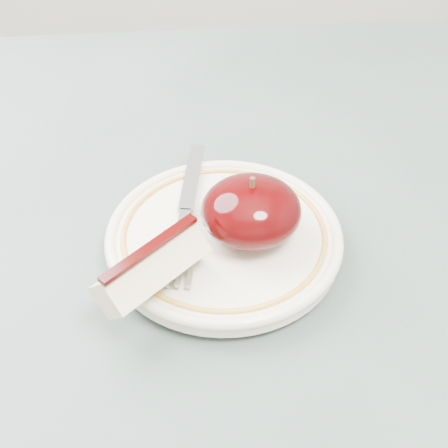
{
  "coord_description": "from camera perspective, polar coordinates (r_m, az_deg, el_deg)",
  "views": [
    {
      "loc": [
        0.06,
        -0.28,
        1.1
      ],
      "look_at": [
        0.09,
        0.06,
        0.78
      ],
      "focal_mm": 50.0,
      "sensor_mm": 36.0,
      "label": 1
    }
  ],
  "objects": [
    {
      "name": "apple_half",
      "position": [
        0.46,
        2.5,
        1.2
      ],
      "size": [
        0.08,
        0.07,
        0.05
      ],
      "color": "black",
      "rests_on": "plate"
    },
    {
      "name": "table",
      "position": [
        0.52,
        -9.46,
        -14.79
      ],
      "size": [
        0.9,
        0.9,
        0.75
      ],
      "color": "brown",
      "rests_on": "ground"
    },
    {
      "name": "plate",
      "position": [
        0.48,
        0.0,
        -1.23
      ],
      "size": [
        0.18,
        0.18,
        0.02
      ],
      "color": "beige",
      "rests_on": "table"
    },
    {
      "name": "apple_wedge",
      "position": [
        0.43,
        -6.6,
        -3.99
      ],
      "size": [
        0.09,
        0.08,
        0.04
      ],
      "rotation": [
        0.0,
        0.0,
        0.73
      ],
      "color": "beige",
      "rests_on": "plate"
    },
    {
      "name": "fork",
      "position": [
        0.49,
        -3.54,
        1.11
      ],
      "size": [
        0.05,
        0.17,
        0.0
      ],
      "rotation": [
        0.0,
        0.0,
        1.4
      ],
      "color": "gray",
      "rests_on": "plate"
    }
  ]
}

